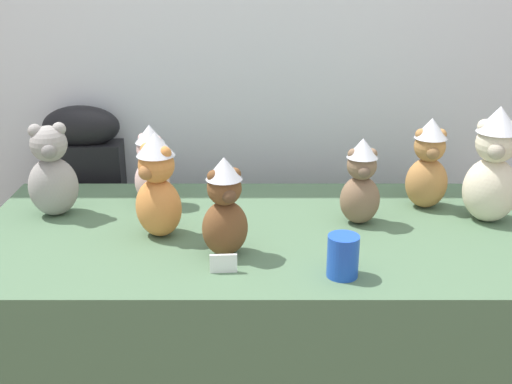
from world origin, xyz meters
name	(u,v)px	position (x,y,z in m)	size (l,w,h in m)	color
wall_back	(256,27)	(0.00, 0.91, 1.30)	(7.00, 0.08, 2.60)	silver
display_table	(256,344)	(0.00, 0.25, 0.39)	(1.64, 0.82, 0.79)	#4C6B4C
instrument_case	(91,236)	(-0.64, 0.79, 0.52)	(0.28, 0.13, 1.04)	black
teddy_bear_blush	(151,166)	(-0.33, 0.47, 0.92)	(0.15, 0.15, 0.26)	beige
teddy_bear_cream	(493,166)	(0.70, 0.32, 0.96)	(0.19, 0.18, 0.36)	beige
teddy_bear_mocha	(361,182)	(0.31, 0.31, 0.92)	(0.12, 0.11, 0.26)	#7F6047
teddy_bear_ginger	(157,186)	(-0.28, 0.22, 0.94)	(0.18, 0.17, 0.31)	#D17F3D
teddy_bear_chestnut	(225,208)	(-0.08, 0.09, 0.92)	(0.15, 0.14, 0.28)	brown
teddy_bear_ash	(52,173)	(-0.62, 0.37, 0.92)	(0.18, 0.17, 0.29)	gray
teddy_bear_caramel	(428,164)	(0.54, 0.44, 0.93)	(0.13, 0.12, 0.29)	#B27A42
party_cup_blue	(343,256)	(0.22, -0.04, 0.84)	(0.08, 0.08, 0.11)	blue
name_card_front_left	(224,263)	(-0.08, -0.02, 0.81)	(0.07, 0.01, 0.05)	white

